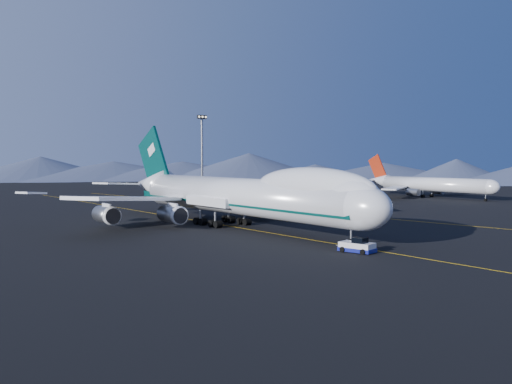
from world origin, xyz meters
TOP-DOWN VIEW (x-y plane):
  - ground at (0.00, 0.00)m, footprint 500.00×500.00m
  - taxiway_line_main at (0.00, 0.00)m, footprint 0.25×220.00m
  - taxiway_line_side at (30.00, 10.00)m, footprint 28.08×198.09m
  - boeing_747 at (0.00, 0.03)m, footprint 59.62×72.43m
  - pushback_tug at (-3.00, -30.34)m, footprint 3.43×5.06m
  - second_jet at (90.49, 24.99)m, footprint 41.91×47.35m
  - service_van at (48.55, 10.98)m, footprint 2.20×4.43m
  - floodlight_mast at (35.34, 68.00)m, footprint 3.13×2.35m

SIDE VIEW (x-z plane):
  - ground at x=0.00m, z-range 0.00..0.00m
  - taxiway_line_main at x=0.00m, z-range 0.01..0.01m
  - taxiway_line_side at x=30.00m, z-range 0.01..0.01m
  - service_van at x=48.55m, z-range 0.00..1.21m
  - pushback_tug at x=-3.00m, z-range -0.38..1.66m
  - second_jet at x=90.49m, z-range -2.66..10.81m
  - boeing_747 at x=0.00m, z-range -3.87..15.50m
  - floodlight_mast at x=35.34m, z-range 0.17..25.52m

